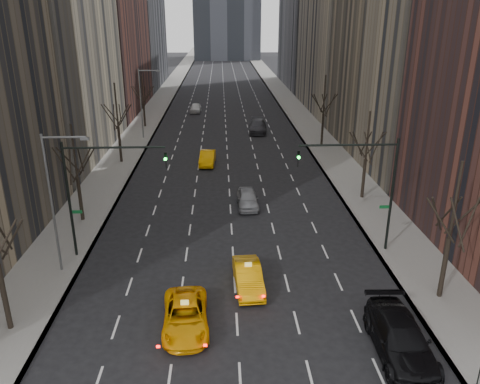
{
  "coord_description": "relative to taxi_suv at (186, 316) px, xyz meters",
  "views": [
    {
      "loc": [
        -0.71,
        -17.07,
        15.64
      ],
      "look_at": [
        0.61,
        14.88,
        3.5
      ],
      "focal_mm": 35.0,
      "sensor_mm": 36.0,
      "label": 1
    }
  ],
  "objects": [
    {
      "name": "traffic_mast_right",
      "position": [
        11.84,
        8.14,
        4.77
      ],
      "size": [
        6.69,
        0.39,
        8.0
      ],
      "color": "black",
      "rests_on": "ground"
    },
    {
      "name": "streetlight_far",
      "position": [
        -8.1,
        41.15,
        4.9
      ],
      "size": [
        2.83,
        0.22,
        9.0
      ],
      "color": "slate",
      "rests_on": "ground"
    },
    {
      "name": "taxi_suv",
      "position": [
        0.0,
        0.0,
        0.0
      ],
      "size": [
        2.69,
        5.28,
        1.43
      ],
      "primitive_type": "imported",
      "rotation": [
        0.0,
        0.0,
        0.06
      ],
      "color": "#FFAA05",
      "rests_on": "ground"
    },
    {
      "name": "tree_rw_c",
      "position": [
        14.74,
        36.15,
        3.32
      ],
      "size": [
        3.36,
        3.5,
        8.74
      ],
      "color": "black",
      "rests_on": "ground"
    },
    {
      "name": "far_taxi",
      "position": [
        0.47,
        29.11,
        0.04
      ],
      "size": [
        1.87,
        4.67,
        1.51
      ],
      "primitive_type": "imported",
      "rotation": [
        0.0,
        0.0,
        -0.06
      ],
      "color": "#FFA805",
      "rests_on": "ground"
    },
    {
      "name": "far_suv_grey",
      "position": [
        7.23,
        44.19,
        0.14
      ],
      "size": [
        2.89,
        6.09,
        1.72
      ],
      "primitive_type": "imported",
      "rotation": [
        0.0,
        0.0,
        -0.08
      ],
      "color": "#303035",
      "rests_on": "ground"
    },
    {
      "name": "parked_suv_black",
      "position": [
        10.62,
        -2.51,
        0.18
      ],
      "size": [
        2.69,
        6.21,
        1.78
      ],
      "primitive_type": "imported",
      "rotation": [
        0.0,
        0.0,
        -0.03
      ],
      "color": "black",
      "rests_on": "ground"
    },
    {
      "name": "taxi_sedan",
      "position": [
        3.55,
        3.73,
        0.03
      ],
      "size": [
        1.87,
        4.61,
        1.49
      ],
      "primitive_type": "imported",
      "rotation": [
        0.0,
        0.0,
        0.07
      ],
      "color": "#F4A005",
      "rests_on": "ground"
    },
    {
      "name": "tree_lw_b",
      "position": [
        -9.26,
        14.15,
        3.0
      ],
      "size": [
        3.36,
        3.5,
        7.82
      ],
      "color": "black",
      "rests_on": "ground"
    },
    {
      "name": "tree_rw_b",
      "position": [
        14.74,
        18.15,
        3.0
      ],
      "size": [
        3.36,
        3.5,
        7.82
      ],
      "color": "black",
      "rests_on": "ground"
    },
    {
      "name": "tree_lw_c",
      "position": [
        -9.26,
        30.15,
        3.32
      ],
      "size": [
        3.36,
        3.5,
        8.74
      ],
      "color": "black",
      "rests_on": "ground"
    },
    {
      "name": "far_car_white",
      "position": [
        -2.27,
        59.16,
        0.03
      ],
      "size": [
        1.94,
        4.45,
        1.49
      ],
      "primitive_type": "imported",
      "rotation": [
        0.0,
        0.0,
        -0.04
      ],
      "color": "white",
      "rests_on": "ground"
    },
    {
      "name": "ground",
      "position": [
        2.74,
        -3.85,
        -0.71
      ],
      "size": [
        400.0,
        400.0,
        0.0
      ],
      "primitive_type": "plane",
      "color": "black",
      "rests_on": "ground"
    },
    {
      "name": "sidewalk_right",
      "position": [
        14.99,
        66.15,
        -0.64
      ],
      "size": [
        4.5,
        320.0,
        0.15
      ],
      "primitive_type": "cube",
      "color": "slate",
      "rests_on": "ground"
    },
    {
      "name": "tree_lw_d",
      "position": [
        -9.26,
        48.15,
        2.85
      ],
      "size": [
        3.36,
        3.5,
        7.36
      ],
      "color": "black",
      "rests_on": "ground"
    },
    {
      "name": "traffic_mast_left",
      "position": [
        -6.37,
        8.14,
        4.77
      ],
      "size": [
        6.69,
        0.39,
        8.0
      ],
      "color": "black",
      "rests_on": "ground"
    },
    {
      "name": "tree_rw_a",
      "position": [
        14.74,
        2.15,
        3.16
      ],
      "size": [
        3.36,
        3.5,
        8.28
      ],
      "color": "black",
      "rests_on": "ground"
    },
    {
      "name": "silver_sedan_ahead",
      "position": [
        4.25,
        16.67,
        0.03
      ],
      "size": [
        1.86,
        4.41,
        1.49
      ],
      "primitive_type": "imported",
      "rotation": [
        0.0,
        0.0,
        0.02
      ],
      "color": "gray",
      "rests_on": "ground"
    },
    {
      "name": "streetlight_near",
      "position": [
        -8.1,
        6.15,
        4.9
      ],
      "size": [
        2.83,
        0.22,
        9.0
      ],
      "color": "slate",
      "rests_on": "ground"
    },
    {
      "name": "sidewalk_left",
      "position": [
        -9.51,
        66.15,
        -0.64
      ],
      "size": [
        4.5,
        320.0,
        0.15
      ],
      "primitive_type": "cube",
      "color": "slate",
      "rests_on": "ground"
    }
  ]
}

